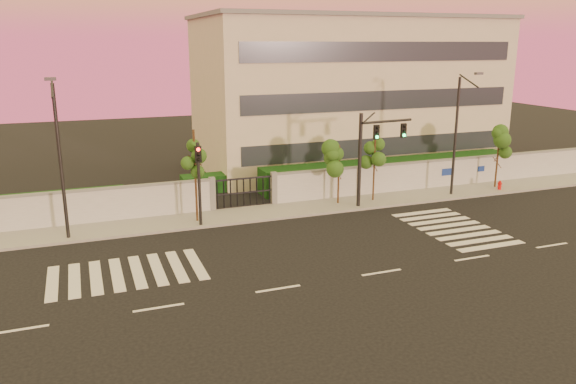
# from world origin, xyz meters

# --- Properties ---
(ground) EXTENTS (120.00, 120.00, 0.00)m
(ground) POSITION_xyz_m (0.00, 0.00, 0.00)
(ground) COLOR black
(ground) RESTS_ON ground
(sidewalk) EXTENTS (60.00, 3.00, 0.15)m
(sidewalk) POSITION_xyz_m (0.00, 10.50, 0.07)
(sidewalk) COLOR gray
(sidewalk) RESTS_ON ground
(perimeter_wall) EXTENTS (60.00, 0.36, 2.20)m
(perimeter_wall) POSITION_xyz_m (0.10, 12.00, 1.07)
(perimeter_wall) COLOR #A9ACB0
(perimeter_wall) RESTS_ON ground
(hedge_row) EXTENTS (41.00, 4.25, 1.80)m
(hedge_row) POSITION_xyz_m (1.17, 14.74, 0.82)
(hedge_row) COLOR #0F330F
(hedge_row) RESTS_ON ground
(institutional_building) EXTENTS (24.40, 12.40, 12.25)m
(institutional_building) POSITION_xyz_m (9.00, 21.99, 6.16)
(institutional_building) COLOR beige
(institutional_building) RESTS_ON ground
(road_markings) EXTENTS (57.00, 7.62, 0.02)m
(road_markings) POSITION_xyz_m (-1.58, 3.76, 0.01)
(road_markings) COLOR silver
(road_markings) RESTS_ON ground
(street_tree_c) EXTENTS (1.55, 1.23, 5.45)m
(street_tree_c) POSITION_xyz_m (-6.33, 10.17, 4.01)
(street_tree_c) COLOR #382314
(street_tree_c) RESTS_ON ground
(street_tree_d) EXTENTS (1.45, 1.16, 3.90)m
(street_tree_d) POSITION_xyz_m (2.90, 10.65, 2.87)
(street_tree_d) COLOR #382314
(street_tree_d) RESTS_ON ground
(street_tree_e) EXTENTS (1.39, 1.10, 4.16)m
(street_tree_e) POSITION_xyz_m (5.36, 10.49, 3.06)
(street_tree_e) COLOR #382314
(street_tree_e) RESTS_ON ground
(street_tree_f) EXTENTS (1.59, 1.26, 4.50)m
(street_tree_f) POSITION_xyz_m (15.23, 10.49, 3.32)
(street_tree_f) COLOR #382314
(street_tree_f) RESTS_ON ground
(traffic_signal_main) EXTENTS (3.79, 0.59, 5.99)m
(traffic_signal_main) POSITION_xyz_m (4.54, 9.56, 3.79)
(traffic_signal_main) COLOR black
(traffic_signal_main) RESTS_ON ground
(traffic_signal_secondary) EXTENTS (0.38, 0.35, 4.86)m
(traffic_signal_secondary) POSITION_xyz_m (-6.32, 9.31, 3.09)
(traffic_signal_secondary) COLOR black
(traffic_signal_secondary) RESTS_ON ground
(streetlight_west) EXTENTS (0.51, 2.06, 8.58)m
(streetlight_west) POSITION_xyz_m (-13.34, 9.49, 4.63)
(streetlight_west) COLOR black
(streetlight_west) RESTS_ON ground
(streetlight_east) EXTENTS (0.50, 2.01, 8.36)m
(streetlight_east) POSITION_xyz_m (11.06, 9.75, 4.52)
(streetlight_east) COLOR black
(streetlight_east) RESTS_ON ground
(fire_hydrant) EXTENTS (0.29, 0.29, 0.79)m
(fire_hydrant) POSITION_xyz_m (14.99, 9.76, 0.39)
(fire_hydrant) COLOR red
(fire_hydrant) RESTS_ON ground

